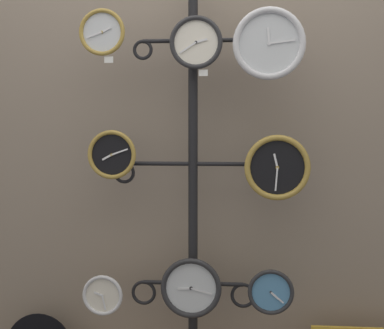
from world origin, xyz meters
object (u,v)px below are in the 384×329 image
object	(u,v)px
display_stand	(193,241)
clock_middle_right	(277,168)
clock_bottom_left	(103,295)
clock_bottom_right	(271,292)
clock_top_left	(102,32)
clock_top_center	(196,43)
clock_bottom_center	(191,288)
clock_middle_left	(112,155)
clock_top_right	(269,44)

from	to	relation	value
display_stand	clock_middle_right	bearing A→B (deg)	-12.77
clock_middle_right	clock_bottom_left	distance (m)	0.99
clock_bottom_left	clock_bottom_right	world-z (taller)	clock_bottom_right
clock_top_left	clock_top_center	xyz separation A→B (m)	(0.42, 0.02, -0.05)
clock_bottom_left	clock_bottom_center	size ratio (longest dim) A/B	0.68
clock_middle_left	clock_top_center	bearing A→B (deg)	0.39
clock_middle_left	clock_bottom_center	xyz separation A→B (m)	(0.36, -0.01, -0.61)
display_stand	clock_bottom_left	distance (m)	0.48
clock_middle_right	clock_bottom_center	xyz separation A→B (m)	(-0.38, -0.01, -0.55)
clock_bottom_right	clock_top_center	bearing A→B (deg)	177.08
clock_top_left	clock_top_center	size ratio (longest dim) A/B	0.88
clock_top_left	clock_middle_right	bearing A→B (deg)	1.46
clock_top_center	clock_bottom_center	bearing A→B (deg)	-156.31
clock_top_right	clock_bottom_left	size ratio (longest dim) A/B	1.67
display_stand	clock_bottom_left	bearing A→B (deg)	-165.60
clock_top_left	display_stand	bearing A→B (deg)	15.07
clock_top_right	clock_bottom_right	size ratio (longest dim) A/B	1.52
clock_top_left	clock_top_center	bearing A→B (deg)	3.25
display_stand	clock_bottom_center	world-z (taller)	display_stand
clock_top_left	clock_top_right	distance (m)	0.74
clock_bottom_left	clock_bottom_center	xyz separation A→B (m)	(0.41, 0.01, 0.04)
clock_top_right	clock_middle_right	xyz separation A→B (m)	(0.04, 0.03, -0.54)
display_stand	clock_top_center	world-z (taller)	display_stand
clock_top_left	clock_middle_left	size ratio (longest dim) A/B	0.93
clock_top_center	clock_bottom_center	world-z (taller)	clock_top_center
clock_top_left	clock_bottom_right	xyz separation A→B (m)	(0.76, 0.01, -1.16)
clock_top_center	clock_bottom_left	distance (m)	1.22
clock_bottom_center	clock_bottom_left	bearing A→B (deg)	-178.28
display_stand	clock_top_right	xyz separation A→B (m)	(0.34, -0.11, 0.89)
display_stand	clock_top_center	size ratio (longest dim) A/B	8.41
clock_top_center	clock_middle_right	world-z (taller)	clock_top_center
clock_middle_left	clock_middle_right	distance (m)	0.75
clock_top_right	clock_top_left	bearing A→B (deg)	179.41
clock_top_right	clock_bottom_right	distance (m)	1.10
display_stand	clock_bottom_left	world-z (taller)	display_stand
clock_middle_right	clock_bottom_right	world-z (taller)	clock_middle_right
clock_bottom_right	clock_middle_left	bearing A→B (deg)	178.84
clock_top_center	display_stand	bearing A→B (deg)	104.37
clock_middle_right	clock_bottom_left	bearing A→B (deg)	-178.71
clock_top_left	clock_top_right	size ratio (longest dim) A/B	0.66
clock_middle_right	clock_top_left	bearing A→B (deg)	-178.54
clock_top_left	clock_top_right	bearing A→B (deg)	-0.59
clock_top_center	clock_top_left	bearing A→B (deg)	-176.75
clock_middle_left	clock_bottom_right	xyz separation A→B (m)	(0.72, -0.01, -0.61)
clock_top_center	clock_middle_left	xyz separation A→B (m)	(-0.38, -0.00, -0.50)
clock_middle_right	clock_bottom_left	world-z (taller)	clock_middle_right
clock_middle_left	clock_middle_right	bearing A→B (deg)	-0.09
clock_bottom_center	clock_bottom_right	world-z (taller)	clock_bottom_center
display_stand	clock_top_left	size ratio (longest dim) A/B	9.53
clock_middle_right	clock_middle_left	bearing A→B (deg)	179.91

